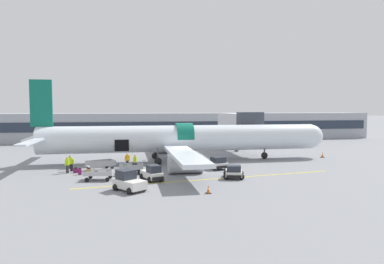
{
  "coord_description": "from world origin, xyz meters",
  "views": [
    {
      "loc": [
        -6.7,
        -39.2,
        6.84
      ],
      "look_at": [
        1.32,
        3.24,
        3.86
      ],
      "focal_mm": 32.0,
      "sensor_mm": 36.0,
      "label": 1
    }
  ],
  "objects_px": {
    "ground_crew_supervisor": "(71,163)",
    "ground_crew_helper": "(127,160)",
    "suitcase_on_tarmac_upright": "(80,172)",
    "baggage_cart_queued": "(132,169)",
    "ground_crew_loader_b": "(135,161)",
    "ground_crew_driver": "(70,162)",
    "baggage_tug_rear": "(129,182)",
    "baggage_cart_loading": "(101,165)",
    "baggage_tug_mid": "(217,163)",
    "suitcase_on_tarmac_spare": "(76,171)",
    "baggage_tug_lead": "(234,172)",
    "ground_crew_loader_a": "(67,164)",
    "baggage_tug_spare": "(152,174)",
    "baggage_cart_empty": "(99,175)",
    "airplane": "(180,139)"
  },
  "relations": [
    {
      "from": "ground_crew_supervisor",
      "to": "ground_crew_helper",
      "type": "distance_m",
      "value": 6.08
    },
    {
      "from": "suitcase_on_tarmac_upright",
      "to": "baggage_cart_queued",
      "type": "bearing_deg",
      "value": -4.07
    },
    {
      "from": "ground_crew_loader_b",
      "to": "ground_crew_driver",
      "type": "xyz_separation_m",
      "value": [
        -7.28,
        1.61,
        -0.05
      ]
    },
    {
      "from": "ground_crew_supervisor",
      "to": "suitcase_on_tarmac_upright",
      "type": "xyz_separation_m",
      "value": [
        1.18,
        -2.3,
        -0.55
      ]
    },
    {
      "from": "ground_crew_supervisor",
      "to": "baggage_tug_rear",
      "type": "bearing_deg",
      "value": -59.01
    },
    {
      "from": "baggage_cart_loading",
      "to": "ground_crew_supervisor",
      "type": "distance_m",
      "value": 3.19
    },
    {
      "from": "baggage_cart_loading",
      "to": "ground_crew_driver",
      "type": "height_order",
      "value": "ground_crew_driver"
    },
    {
      "from": "baggage_tug_mid",
      "to": "suitcase_on_tarmac_upright",
      "type": "xyz_separation_m",
      "value": [
        -14.79,
        -0.79,
        -0.31
      ]
    },
    {
      "from": "ground_crew_supervisor",
      "to": "suitcase_on_tarmac_spare",
      "type": "height_order",
      "value": "ground_crew_supervisor"
    },
    {
      "from": "baggage_tug_lead",
      "to": "suitcase_on_tarmac_spare",
      "type": "bearing_deg",
      "value": 159.9
    },
    {
      "from": "ground_crew_loader_a",
      "to": "ground_crew_driver",
      "type": "distance_m",
      "value": 2.74
    },
    {
      "from": "baggage_tug_mid",
      "to": "baggage_tug_spare",
      "type": "bearing_deg",
      "value": -146.97
    },
    {
      "from": "baggage_tug_lead",
      "to": "baggage_cart_empty",
      "type": "relative_size",
      "value": 0.8
    },
    {
      "from": "baggage_tug_mid",
      "to": "baggage_cart_loading",
      "type": "bearing_deg",
      "value": 172.97
    },
    {
      "from": "baggage_cart_loading",
      "to": "ground_crew_loader_a",
      "type": "xyz_separation_m",
      "value": [
        -3.42,
        -1.18,
        0.39
      ]
    },
    {
      "from": "baggage_cart_queued",
      "to": "ground_crew_supervisor",
      "type": "height_order",
      "value": "ground_crew_supervisor"
    },
    {
      "from": "airplane",
      "to": "suitcase_on_tarmac_spare",
      "type": "height_order",
      "value": "airplane"
    },
    {
      "from": "baggage_tug_lead",
      "to": "baggage_cart_empty",
      "type": "xyz_separation_m",
      "value": [
        -12.92,
        1.46,
        -0.08
      ]
    },
    {
      "from": "baggage_cart_loading",
      "to": "ground_crew_loader_a",
      "type": "relative_size",
      "value": 2.2
    },
    {
      "from": "ground_crew_helper",
      "to": "suitcase_on_tarmac_spare",
      "type": "xyz_separation_m",
      "value": [
        -5.39,
        -2.08,
        -0.69
      ]
    },
    {
      "from": "baggage_tug_lead",
      "to": "baggage_tug_rear",
      "type": "bearing_deg",
      "value": -161.85
    },
    {
      "from": "baggage_tug_spare",
      "to": "ground_crew_loader_a",
      "type": "distance_m",
      "value": 10.12
    },
    {
      "from": "baggage_tug_lead",
      "to": "suitcase_on_tarmac_upright",
      "type": "xyz_separation_m",
      "value": [
        -15.11,
        4.52,
        -0.27
      ]
    },
    {
      "from": "baggage_cart_queued",
      "to": "ground_crew_driver",
      "type": "bearing_deg",
      "value": 147.96
    },
    {
      "from": "baggage_cart_loading",
      "to": "ground_crew_loader_b",
      "type": "xyz_separation_m",
      "value": [
        3.68,
        -0.05,
        0.32
      ]
    },
    {
      "from": "baggage_tug_spare",
      "to": "baggage_tug_mid",
      "type": "bearing_deg",
      "value": 33.03
    },
    {
      "from": "baggage_tug_lead",
      "to": "suitcase_on_tarmac_spare",
      "type": "distance_m",
      "value": 16.7
    },
    {
      "from": "suitcase_on_tarmac_upright",
      "to": "suitcase_on_tarmac_spare",
      "type": "bearing_deg",
      "value": 115.0
    },
    {
      "from": "baggage_tug_spare",
      "to": "airplane",
      "type": "bearing_deg",
      "value": 68.67
    },
    {
      "from": "baggage_tug_lead",
      "to": "baggage_cart_loading",
      "type": "relative_size",
      "value": 0.76
    },
    {
      "from": "baggage_tug_mid",
      "to": "baggage_cart_queued",
      "type": "height_order",
      "value": "baggage_tug_mid"
    },
    {
      "from": "airplane",
      "to": "baggage_tug_lead",
      "type": "xyz_separation_m",
      "value": [
        3.58,
        -11.58,
        -2.3
      ]
    },
    {
      "from": "baggage_tug_rear",
      "to": "ground_crew_loader_b",
      "type": "bearing_deg",
      "value": 85.78
    },
    {
      "from": "baggage_tug_rear",
      "to": "ground_crew_driver",
      "type": "distance_m",
      "value": 13.47
    },
    {
      "from": "airplane",
      "to": "baggage_cart_loading",
      "type": "xyz_separation_m",
      "value": [
        -9.54,
        -4.69,
        -2.33
      ]
    },
    {
      "from": "baggage_tug_mid",
      "to": "ground_crew_driver",
      "type": "bearing_deg",
      "value": 169.19
    },
    {
      "from": "baggage_cart_queued",
      "to": "suitcase_on_tarmac_upright",
      "type": "height_order",
      "value": "baggage_cart_queued"
    },
    {
      "from": "suitcase_on_tarmac_upright",
      "to": "ground_crew_loader_b",
      "type": "bearing_deg",
      "value": 22.16
    },
    {
      "from": "suitcase_on_tarmac_upright",
      "to": "baggage_cart_loading",
      "type": "bearing_deg",
      "value": 49.86
    },
    {
      "from": "baggage_tug_mid",
      "to": "ground_crew_helper",
      "type": "distance_m",
      "value": 10.28
    },
    {
      "from": "ground_crew_driver",
      "to": "suitcase_on_tarmac_spare",
      "type": "height_order",
      "value": "ground_crew_driver"
    },
    {
      "from": "baggage_tug_lead",
      "to": "ground_crew_driver",
      "type": "height_order",
      "value": "ground_crew_driver"
    },
    {
      "from": "baggage_cart_empty",
      "to": "ground_crew_supervisor",
      "type": "relative_size",
      "value": 2.28
    },
    {
      "from": "airplane",
      "to": "baggage_cart_loading",
      "type": "bearing_deg",
      "value": -153.82
    },
    {
      "from": "ground_crew_loader_b",
      "to": "ground_crew_supervisor",
      "type": "distance_m",
      "value": 6.85
    },
    {
      "from": "baggage_cart_queued",
      "to": "ground_crew_loader_a",
      "type": "relative_size",
      "value": 1.89
    },
    {
      "from": "baggage_tug_mid",
      "to": "baggage_cart_queued",
      "type": "bearing_deg",
      "value": -173.03
    },
    {
      "from": "ground_crew_loader_a",
      "to": "ground_crew_supervisor",
      "type": "height_order",
      "value": "ground_crew_loader_a"
    },
    {
      "from": "ground_crew_loader_a",
      "to": "baggage_tug_spare",
      "type": "bearing_deg",
      "value": -32.05
    },
    {
      "from": "baggage_tug_mid",
      "to": "baggage_cart_empty",
      "type": "distance_m",
      "value": 13.18
    }
  ]
}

